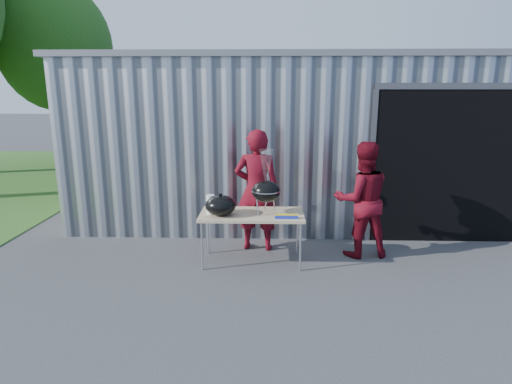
{
  "coord_description": "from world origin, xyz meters",
  "views": [
    {
      "loc": [
        0.37,
        -5.26,
        2.5
      ],
      "look_at": [
        0.2,
        0.76,
        1.05
      ],
      "focal_mm": 30.0,
      "sensor_mm": 36.0,
      "label": 1
    }
  ],
  "objects_px": {
    "folding_table": "(252,216)",
    "person_bystander": "(362,200)",
    "person_cook": "(257,190)",
    "kettle_grill": "(266,185)"
  },
  "relations": [
    {
      "from": "folding_table",
      "to": "person_bystander",
      "type": "height_order",
      "value": "person_bystander"
    },
    {
      "from": "kettle_grill",
      "to": "person_bystander",
      "type": "bearing_deg",
      "value": 13.29
    },
    {
      "from": "person_bystander",
      "to": "folding_table",
      "type": "bearing_deg",
      "value": 4.31
    },
    {
      "from": "folding_table",
      "to": "person_bystander",
      "type": "distance_m",
      "value": 1.69
    },
    {
      "from": "folding_table",
      "to": "person_bystander",
      "type": "bearing_deg",
      "value": 11.12
    },
    {
      "from": "person_cook",
      "to": "person_bystander",
      "type": "relative_size",
      "value": 1.09
    },
    {
      "from": "folding_table",
      "to": "kettle_grill",
      "type": "height_order",
      "value": "kettle_grill"
    },
    {
      "from": "folding_table",
      "to": "person_bystander",
      "type": "relative_size",
      "value": 0.85
    },
    {
      "from": "folding_table",
      "to": "person_cook",
      "type": "xyz_separation_m",
      "value": [
        0.06,
        0.56,
        0.25
      ]
    },
    {
      "from": "person_cook",
      "to": "person_bystander",
      "type": "bearing_deg",
      "value": 177.27
    }
  ]
}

